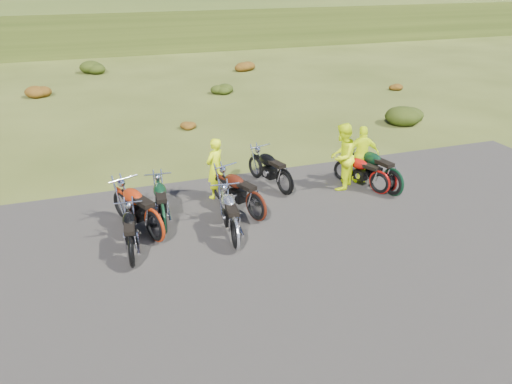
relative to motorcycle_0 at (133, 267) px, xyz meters
name	(u,v)px	position (x,y,z in m)	size (l,w,h in m)	color
ground	(282,236)	(3.56, 0.21, 0.00)	(300.00, 300.00, 0.00)	#374216
gravel_pad	(318,281)	(3.56, -1.79, 0.00)	(20.00, 12.00, 0.04)	black
hill_slope	(113,23)	(3.56, 50.21, 0.00)	(300.00, 46.00, 3.00)	#314216
shrub_2	(37,90)	(-2.64, 16.81, 0.38)	(1.30, 1.30, 0.77)	#692B0D
shrub_3	(94,66)	(0.26, 22.11, 0.46)	(1.56, 1.56, 0.92)	black
shrub_4	(186,124)	(3.16, 9.41, 0.23)	(0.77, 0.77, 0.45)	#692B0D
shrub_5	(221,88)	(6.06, 14.71, 0.31)	(1.03, 1.03, 0.61)	black
shrub_6	(244,64)	(8.96, 20.01, 0.38)	(1.30, 1.30, 0.77)	#692B0D
shrub_7	(406,112)	(11.86, 7.31, 0.46)	(1.56, 1.56, 0.92)	black
shrub_8	(393,85)	(14.76, 12.61, 0.23)	(0.77, 0.77, 0.45)	#692B0D
motorcycle_0	(133,267)	(0.00, 0.00, 0.00)	(1.99, 0.66, 1.04)	black
motorcycle_1	(156,242)	(0.64, 0.91, 0.00)	(2.34, 0.78, 1.23)	#9E280B
motorcycle_2	(165,234)	(0.91, 1.25, 0.00)	(2.11, 0.70, 1.11)	black
motorcycle_3	(236,249)	(2.32, -0.03, 0.00)	(2.16, 0.72, 1.13)	#B6B6BB
motorcycle_4	(256,221)	(3.22, 1.13, 0.00)	(2.22, 0.74, 1.16)	#45160B
motorcycle_5	(284,195)	(4.49, 2.34, 0.00)	(2.16, 0.72, 1.13)	black
motorcycle_6	(378,194)	(7.04, 1.52, 0.00)	(1.94, 0.65, 1.02)	#970F0A
motorcycle_7	(391,196)	(7.31, 1.30, 0.00)	(2.28, 0.76, 1.20)	black
person_middle	(215,169)	(2.61, 2.83, 0.86)	(0.62, 0.41, 1.71)	#D0E80C
person_right_a	(342,158)	(6.18, 2.25, 0.96)	(0.94, 0.73, 1.93)	#D0E80C
person_right_b	(362,155)	(6.98, 2.48, 0.86)	(1.00, 0.42, 1.71)	#D0E80C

